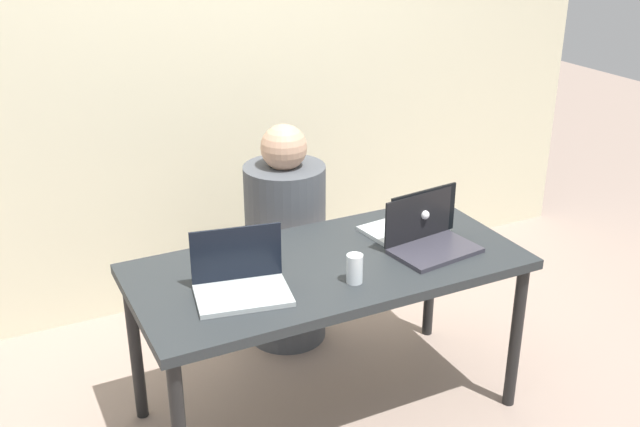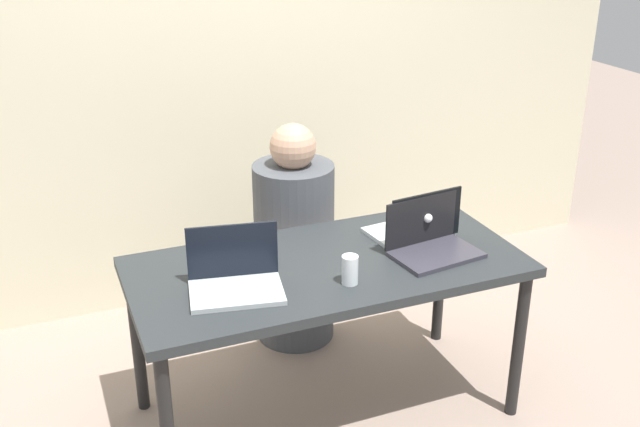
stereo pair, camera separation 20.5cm
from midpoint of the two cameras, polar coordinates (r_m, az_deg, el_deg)
The scene contains 8 objects.
ground_plane at distance 3.31m, azimuth 2.32°, elevation -14.70°, with size 12.00×12.00×0.00m, color gray.
back_wall at distance 3.86m, azimuth -5.13°, elevation 11.26°, with size 4.50×0.10×2.48m, color beige.
desk at distance 2.96m, azimuth 2.52°, elevation -4.91°, with size 1.54×0.73×0.71m.
person_at_center at distance 3.57m, azimuth -0.32°, elevation -2.54°, with size 0.46×0.46×1.09m.
laptop_front_right at distance 3.03m, azimuth 10.38°, elevation -2.21°, with size 0.37×0.27×0.22m.
laptop_front_left at distance 2.73m, azimuth -4.36°, elevation -4.89°, with size 0.37×0.29×0.23m.
laptop_back_right at distance 3.16m, azimuth 9.04°, elevation -1.01°, with size 0.36×0.28×0.23m.
water_glass_center at distance 2.77m, azimuth 4.42°, elevation -4.47°, with size 0.06×0.06×0.11m.
Camera 2 is at (-1.01, -2.41, 2.04)m, focal length 42.00 mm.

